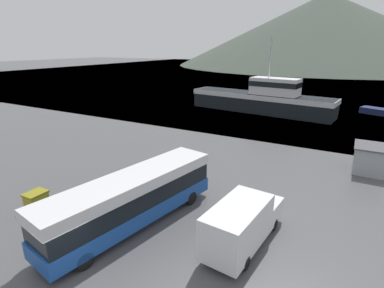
{
  "coord_description": "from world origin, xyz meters",
  "views": [
    {
      "loc": [
        10.24,
        -6.94,
        10.21
      ],
      "look_at": [
        -1.75,
        14.82,
        2.0
      ],
      "focal_mm": 28.0,
      "sensor_mm": 36.0,
      "label": 1
    }
  ],
  "objects_px": {
    "storage_bin": "(37,201)",
    "fishing_boat": "(262,99)",
    "small_boat": "(382,112)",
    "tour_bus": "(133,198)",
    "dock_kiosk": "(371,159)",
    "delivery_van": "(243,222)"
  },
  "relations": [
    {
      "from": "storage_bin",
      "to": "fishing_boat",
      "type": "bearing_deg",
      "value": 83.57
    },
    {
      "from": "small_boat",
      "to": "tour_bus",
      "type": "bearing_deg",
      "value": 2.94
    },
    {
      "from": "small_boat",
      "to": "dock_kiosk",
      "type": "bearing_deg",
      "value": 17.58
    },
    {
      "from": "fishing_boat",
      "to": "delivery_van",
      "type": "bearing_deg",
      "value": -158.25
    },
    {
      "from": "delivery_van",
      "to": "fishing_boat",
      "type": "relative_size",
      "value": 0.28
    },
    {
      "from": "dock_kiosk",
      "to": "fishing_boat",
      "type": "bearing_deg",
      "value": 127.83
    },
    {
      "from": "fishing_boat",
      "to": "storage_bin",
      "type": "relative_size",
      "value": 17.47
    },
    {
      "from": "delivery_van",
      "to": "fishing_boat",
      "type": "distance_m",
      "value": 34.75
    },
    {
      "from": "tour_bus",
      "to": "delivery_van",
      "type": "distance_m",
      "value": 6.44
    },
    {
      "from": "storage_bin",
      "to": "dock_kiosk",
      "type": "distance_m",
      "value": 25.79
    },
    {
      "from": "tour_bus",
      "to": "delivery_van",
      "type": "xyz_separation_m",
      "value": [
        6.3,
        1.25,
        -0.4
      ]
    },
    {
      "from": "fishing_boat",
      "to": "dock_kiosk",
      "type": "height_order",
      "value": "fishing_boat"
    },
    {
      "from": "storage_bin",
      "to": "delivery_van",
      "type": "bearing_deg",
      "value": 12.97
    },
    {
      "from": "delivery_van",
      "to": "small_boat",
      "type": "bearing_deg",
      "value": 84.22
    },
    {
      "from": "tour_bus",
      "to": "fishing_boat",
      "type": "bearing_deg",
      "value": 104.52
    },
    {
      "from": "dock_kiosk",
      "to": "small_boat",
      "type": "distance_m",
      "value": 26.08
    },
    {
      "from": "tour_bus",
      "to": "storage_bin",
      "type": "height_order",
      "value": "tour_bus"
    },
    {
      "from": "dock_kiosk",
      "to": "tour_bus",
      "type": "bearing_deg",
      "value": -128.22
    },
    {
      "from": "tour_bus",
      "to": "delivery_van",
      "type": "relative_size",
      "value": 1.81
    },
    {
      "from": "storage_bin",
      "to": "dock_kiosk",
      "type": "height_order",
      "value": "dock_kiosk"
    },
    {
      "from": "storage_bin",
      "to": "dock_kiosk",
      "type": "bearing_deg",
      "value": 42.54
    },
    {
      "from": "delivery_van",
      "to": "storage_bin",
      "type": "bearing_deg",
      "value": -161.58
    }
  ]
}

